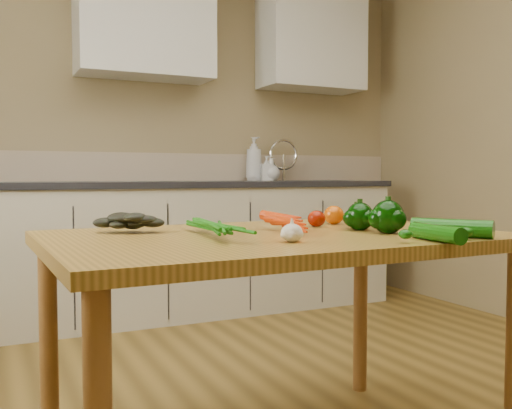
{
  "coord_description": "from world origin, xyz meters",
  "views": [
    {
      "loc": [
        -1.09,
        -1.5,
        0.95
      ],
      "look_at": [
        -0.2,
        0.36,
        0.84
      ],
      "focal_mm": 40.0,
      "sensor_mm": 36.0,
      "label": 1
    }
  ],
  "objects": [
    {
      "name": "room",
      "position": [
        0.0,
        0.17,
        1.25
      ],
      "size": [
        4.04,
        5.04,
        2.64
      ],
      "color": "olive",
      "rests_on": "ground"
    },
    {
      "name": "counter_run",
      "position": [
        0.21,
        2.19,
        0.46
      ],
      "size": [
        2.84,
        0.64,
        1.14
      ],
      "color": "#BDB79D",
      "rests_on": "ground"
    },
    {
      "name": "upper_cabinets",
      "position": [
        0.51,
        2.32,
        1.95
      ],
      "size": [
        2.15,
        0.35,
        0.7
      ],
      "color": "silver",
      "rests_on": "room"
    },
    {
      "name": "table",
      "position": [
        -0.25,
        0.11,
        0.67
      ],
      "size": [
        1.44,
        0.95,
        0.76
      ],
      "rotation": [
        0.0,
        0.0,
        0.03
      ],
      "color": "#AC7F32",
      "rests_on": "ground"
    },
    {
      "name": "soap_bottle_a",
      "position": [
        0.73,
        2.37,
        1.06
      ],
      "size": [
        0.15,
        0.16,
        0.33
      ],
      "primitive_type": "imported",
      "rotation": [
        0.0,
        0.0,
        0.26
      ],
      "color": "silver",
      "rests_on": "counter_run"
    },
    {
      "name": "soap_bottle_b",
      "position": [
        0.79,
        2.27,
        0.99
      ],
      "size": [
        0.1,
        0.1,
        0.18
      ],
      "primitive_type": "imported",
      "rotation": [
        0.0,
        0.0,
        1.29
      ],
      "color": "silver",
      "rests_on": "counter_run"
    },
    {
      "name": "soap_bottle_c",
      "position": [
        0.83,
        2.27,
        0.98
      ],
      "size": [
        0.17,
        0.17,
        0.17
      ],
      "primitive_type": "imported",
      "rotation": [
        0.0,
        0.0,
        1.23
      ],
      "color": "silver",
      "rests_on": "counter_run"
    },
    {
      "name": "carrot_bunch",
      "position": [
        -0.29,
        0.12,
        0.79
      ],
      "size": [
        0.27,
        0.21,
        0.07
      ],
      "primitive_type": null,
      "rotation": [
        0.0,
        0.0,
        0.03
      ],
      "color": "red",
      "rests_on": "table"
    },
    {
      "name": "leafy_greens",
      "position": [
        -0.68,
        0.35,
        0.81
      ],
      "size": [
        0.2,
        0.18,
        0.1
      ],
      "primitive_type": null,
      "color": "black",
      "rests_on": "table"
    },
    {
      "name": "garlic_bulb",
      "position": [
        -0.32,
        -0.12,
        0.78
      ],
      "size": [
        0.06,
        0.06,
        0.05
      ],
      "primitive_type": "ellipsoid",
      "color": "silver",
      "rests_on": "table"
    },
    {
      "name": "pepper_a",
      "position": [
        0.05,
        0.08,
        0.8
      ],
      "size": [
        0.09,
        0.09,
        0.09
      ],
      "primitive_type": "sphere",
      "color": "black",
      "rests_on": "table"
    },
    {
      "name": "pepper_b",
      "position": [
        0.09,
        0.15,
        0.8
      ],
      "size": [
        0.08,
        0.08,
        0.08
      ],
      "primitive_type": "sphere",
      "color": "black",
      "rests_on": "table"
    },
    {
      "name": "pepper_c",
      "position": [
        0.07,
        -0.04,
        0.81
      ],
      "size": [
        0.11,
        0.11,
        0.11
      ],
      "primitive_type": "sphere",
      "color": "black",
      "rests_on": "table"
    },
    {
      "name": "tomato_a",
      "position": [
        -0.02,
        0.25,
        0.79
      ],
      "size": [
        0.06,
        0.06,
        0.06
      ],
      "primitive_type": "ellipsoid",
      "color": "#8A1302",
      "rests_on": "table"
    },
    {
      "name": "tomato_b",
      "position": [
        0.1,
        0.32,
        0.79
      ],
      "size": [
        0.08,
        0.08,
        0.07
      ],
      "primitive_type": "ellipsoid",
      "color": "#CF5105",
      "rests_on": "table"
    },
    {
      "name": "tomato_c",
      "position": [
        0.16,
        0.24,
        0.79
      ],
      "size": [
        0.07,
        0.07,
        0.07
      ],
      "primitive_type": "ellipsoid",
      "color": "#CF5105",
      "rests_on": "table"
    },
    {
      "name": "zucchini_a",
      "position": [
        0.18,
        -0.21,
        0.78
      ],
      "size": [
        0.18,
        0.23,
        0.05
      ],
      "primitive_type": "cylinder",
      "rotation": [
        1.57,
        0.0,
        0.58
      ],
      "color": "#0C4C08",
      "rests_on": "table"
    },
    {
      "name": "zucchini_b",
      "position": [
        0.05,
        -0.28,
        0.78
      ],
      "size": [
        0.07,
        0.21,
        0.05
      ],
      "primitive_type": "cylinder",
      "rotation": [
        1.57,
        0.0,
        -0.1
      ],
      "color": "#0C4C08",
      "rests_on": "table"
    }
  ]
}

